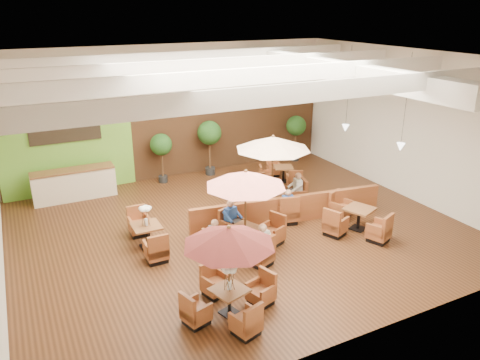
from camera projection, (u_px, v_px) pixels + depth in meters
room at (229, 113)px, 15.29m from camera, size 14.04×14.00×5.52m
service_counter at (74, 184)px, 17.65m from camera, size 3.00×0.75×1.18m
booth_divider at (289, 210)px, 15.73m from camera, size 6.79×1.15×0.95m
table_0 at (229, 254)px, 10.64m from camera, size 2.40×2.40×2.35m
table_1 at (245, 196)px, 13.48m from camera, size 2.68×2.68×2.58m
table_2 at (273, 161)px, 16.09m from camera, size 2.89×2.89×2.82m
table_3 at (147, 233)px, 14.10m from camera, size 0.84×2.47×1.51m
table_4 at (352, 221)px, 15.18m from camera, size 1.91×2.72×0.95m
table_5 at (278, 175)px, 19.34m from camera, size 1.68×2.39×0.84m
topiary_0 at (161, 146)px, 18.97m from camera, size 0.89×0.89×2.08m
topiary_1 at (209, 135)px, 19.79m from camera, size 1.02×1.02×2.37m
topiary_2 at (296, 127)px, 21.69m from camera, size 0.92×0.92×2.15m
diner_0 at (261, 240)px, 13.04m from camera, size 0.47×0.45×0.83m
diner_1 at (232, 215)px, 14.62m from camera, size 0.44×0.40×0.79m
diner_2 at (216, 234)px, 13.44m from camera, size 0.36×0.41×0.77m
diner_3 at (287, 202)px, 15.63m from camera, size 0.41×0.37×0.76m
diner_4 at (296, 186)px, 16.92m from camera, size 0.40×0.45×0.83m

